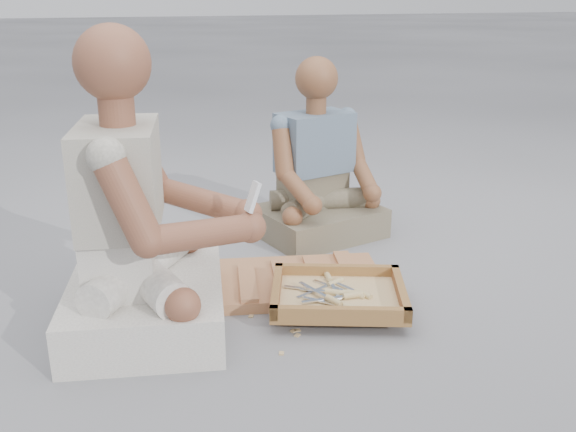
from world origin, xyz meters
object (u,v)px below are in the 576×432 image
object	(u,v)px
craftsman	(140,232)
carved_panel	(300,282)
tool_tray	(338,295)
companion	(318,179)

from	to	relation	value
craftsman	carved_panel	bearing A→B (deg)	111.99
tool_tray	craftsman	size ratio (longest dim) A/B	0.57
carved_panel	companion	xyz separation A→B (m)	(0.27, 0.50, 0.25)
carved_panel	companion	bearing A→B (deg)	61.85
craftsman	companion	size ratio (longest dim) A/B	1.22
carved_panel	companion	distance (m)	0.62
carved_panel	craftsman	distance (m)	0.68
tool_tray	craftsman	xyz separation A→B (m)	(-0.65, 0.12, 0.27)
carved_panel	tool_tray	xyz separation A→B (m)	(0.06, -0.23, 0.04)
tool_tray	companion	distance (m)	0.79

